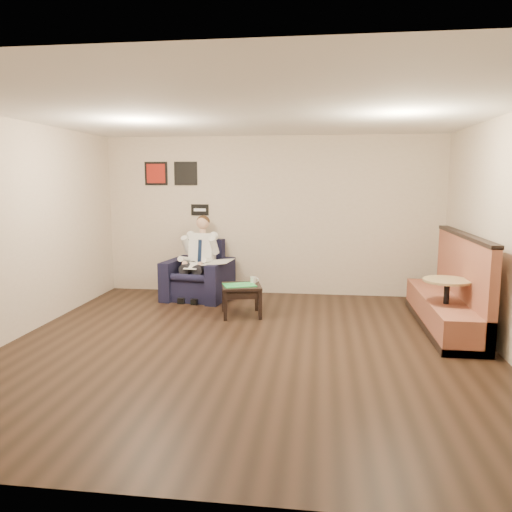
# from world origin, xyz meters

# --- Properties ---
(ground) EXTENTS (6.00, 6.00, 0.00)m
(ground) POSITION_xyz_m (0.00, 0.00, 0.00)
(ground) COLOR black
(ground) RESTS_ON ground
(wall_back) EXTENTS (6.00, 0.02, 2.80)m
(wall_back) POSITION_xyz_m (0.00, 3.00, 1.40)
(wall_back) COLOR beige
(wall_back) RESTS_ON ground
(wall_front) EXTENTS (6.00, 0.02, 2.80)m
(wall_front) POSITION_xyz_m (0.00, -3.00, 1.40)
(wall_front) COLOR beige
(wall_front) RESTS_ON ground
(wall_left) EXTENTS (0.02, 6.00, 2.80)m
(wall_left) POSITION_xyz_m (-3.00, 0.00, 1.40)
(wall_left) COLOR beige
(wall_left) RESTS_ON ground
(ceiling) EXTENTS (6.00, 6.00, 0.02)m
(ceiling) POSITION_xyz_m (0.00, 0.00, 2.80)
(ceiling) COLOR white
(ceiling) RESTS_ON wall_back
(seating_sign) EXTENTS (0.32, 0.02, 0.20)m
(seating_sign) POSITION_xyz_m (-1.30, 2.98, 1.50)
(seating_sign) COLOR black
(seating_sign) RESTS_ON wall_back
(art_print_left) EXTENTS (0.42, 0.03, 0.42)m
(art_print_left) POSITION_xyz_m (-2.10, 2.98, 2.15)
(art_print_left) COLOR maroon
(art_print_left) RESTS_ON wall_back
(art_print_right) EXTENTS (0.42, 0.03, 0.42)m
(art_print_right) POSITION_xyz_m (-1.55, 2.98, 2.15)
(art_print_right) COLOR black
(art_print_right) RESTS_ON wall_back
(armchair) EXTENTS (1.17, 1.17, 0.99)m
(armchair) POSITION_xyz_m (-1.21, 2.42, 0.50)
(armchair) COLOR black
(armchair) RESTS_ON ground
(seated_man) EXTENTS (0.79, 1.06, 1.36)m
(seated_man) POSITION_xyz_m (-1.23, 2.30, 0.68)
(seated_man) COLOR white
(seated_man) RESTS_ON armchair
(lap_papers) EXTENTS (0.25, 0.34, 0.01)m
(lap_papers) POSITION_xyz_m (-1.25, 2.19, 0.61)
(lap_papers) COLOR white
(lap_papers) RESTS_ON seated_man
(newspaper) EXTENTS (0.48, 0.58, 0.01)m
(newspaper) POSITION_xyz_m (-0.82, 2.26, 0.67)
(newspaper) COLOR silver
(newspaper) RESTS_ON armchair
(side_table) EXTENTS (0.69, 0.69, 0.47)m
(side_table) POSITION_xyz_m (-0.29, 1.41, 0.24)
(side_table) COLOR black
(side_table) RESTS_ON ground
(green_folder) EXTENTS (0.56, 0.48, 0.01)m
(green_folder) POSITION_xyz_m (-0.32, 1.38, 0.48)
(green_folder) COLOR #28C958
(green_folder) RESTS_ON side_table
(coffee_mug) EXTENTS (0.10, 0.10, 0.10)m
(coffee_mug) POSITION_xyz_m (-0.14, 1.58, 0.52)
(coffee_mug) COLOR white
(coffee_mug) RESTS_ON side_table
(smartphone) EXTENTS (0.15, 0.08, 0.01)m
(smartphone) POSITION_xyz_m (-0.28, 1.59, 0.48)
(smartphone) COLOR black
(smartphone) RESTS_ON side_table
(banquette) EXTENTS (0.60, 2.52, 1.29)m
(banquette) POSITION_xyz_m (2.59, 1.18, 0.65)
(banquette) COLOR brown
(banquette) RESTS_ON ground
(cafe_table) EXTENTS (0.75, 0.75, 0.76)m
(cafe_table) POSITION_xyz_m (2.52, 0.76, 0.38)
(cafe_table) COLOR #A28558
(cafe_table) RESTS_ON ground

